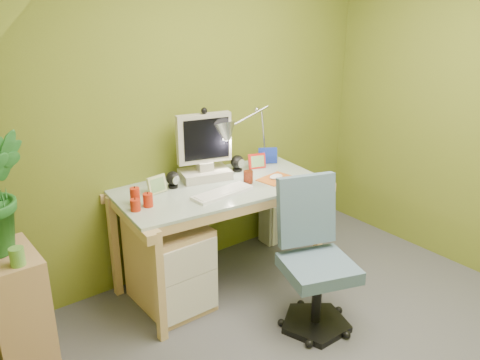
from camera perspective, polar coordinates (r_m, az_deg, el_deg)
wall_back at (r=3.61m, az=-5.88°, el=7.91°), size 3.20×0.01×2.40m
wall_left at (r=1.63m, az=-24.36°, el=-10.65°), size 0.01×3.20×2.40m
slope_ceiling at (r=1.64m, az=-6.68°, el=15.49°), size 1.10×3.20×1.10m
desk at (r=3.58m, az=-2.18°, el=-6.19°), size 1.46×0.84×0.75m
monitor at (r=3.49m, az=-4.04°, el=4.07°), size 0.41×0.30×0.50m
speaker_left at (r=3.40m, az=-7.56°, el=0.03°), size 0.11×0.11×0.11m
speaker_right at (r=3.68m, az=-0.30°, el=1.91°), size 0.12×0.12×0.12m
keyboard at (r=3.27m, az=-1.99°, el=-1.46°), size 0.44×0.17×0.02m
mousepad at (r=3.55m, az=4.06°, el=0.15°), size 0.27×0.21×0.01m
mouse at (r=3.54m, az=4.07°, el=0.37°), size 0.11×0.08×0.04m
amber_tumbler at (r=3.45m, az=0.93°, el=0.33°), size 0.08×0.08×0.09m
candle_cluster at (r=3.13m, az=-11.37°, el=-2.04°), size 0.17×0.15×0.11m
photo_frame_red at (r=3.74m, az=1.91°, el=2.14°), size 0.13×0.06×0.11m
photo_frame_blue at (r=3.85m, az=3.14°, el=2.77°), size 0.13×0.09×0.12m
photo_frame_green at (r=3.32m, az=-9.32°, el=-0.51°), size 0.14×0.04×0.12m
desk_lamp at (r=3.72m, az=1.73°, el=6.43°), size 0.62×0.29×0.65m
side_ledge at (r=3.03m, az=-23.72°, el=-13.71°), size 0.27×0.42×0.73m
green_cup at (r=2.70m, az=-23.74°, el=-7.88°), size 0.09×0.09×0.09m
task_chair at (r=3.14m, az=8.82°, el=-9.73°), size 0.59×0.59×0.84m
radiator at (r=4.29m, az=4.79°, el=-4.17°), size 0.39×0.18×0.38m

